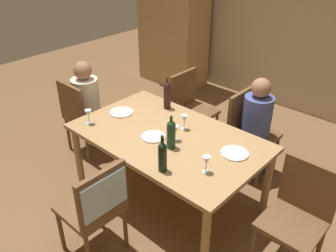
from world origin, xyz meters
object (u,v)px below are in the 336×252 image
(dinner_plate_guest_right, at_px, (235,153))
(wine_glass_near_left, at_px, (206,161))
(wine_bottle_tall_green, at_px, (171,134))
(wine_bottle_dark_red, at_px, (167,95))
(person_woman_host, at_px, (88,100))
(dinner_plate_guest_left, at_px, (121,112))
(chair_far_left, at_px, (190,104))
(armoire_cabinet, at_px, (173,17))
(chair_left_end, at_px, (82,113))
(dinner_plate_host, at_px, (153,137))
(wine_glass_centre, at_px, (184,119))
(wine_glass_far, at_px, (88,114))
(wine_bottle_short_olive, at_px, (162,156))
(dining_table, at_px, (168,142))
(wine_glass_near_right, at_px, (175,130))
(person_man_bearded, at_px, (259,121))
(chair_far_right, at_px, (248,127))
(chair_near, at_px, (98,202))
(chair_right_end, at_px, (299,211))

(dinner_plate_guest_right, bearing_deg, wine_glass_near_left, -94.91)
(wine_bottle_tall_green, bearing_deg, wine_bottle_dark_red, 135.27)
(person_woman_host, relative_size, dinner_plate_guest_left, 4.58)
(chair_far_left, xyz_separation_m, dinner_plate_guest_right, (1.12, -0.76, 0.20))
(armoire_cabinet, distance_m, chair_far_left, 2.11)
(chair_left_end, distance_m, wine_bottle_tall_green, 1.47)
(wine_bottle_dark_red, height_order, dinner_plate_host, wine_bottle_dark_red)
(wine_glass_centre, relative_size, wine_glass_far, 1.00)
(chair_far_left, xyz_separation_m, wine_glass_near_left, (1.09, -1.13, 0.30))
(wine_bottle_short_olive, bearing_deg, chair_left_end, 168.22)
(dining_table, relative_size, wine_bottle_tall_green, 5.74)
(armoire_cabinet, distance_m, wine_bottle_short_olive, 3.58)
(chair_far_left, relative_size, wine_glass_near_right, 6.17)
(person_man_bearded, distance_m, wine_glass_far, 1.74)
(wine_glass_near_right, bearing_deg, person_woman_host, 178.24)
(chair_far_right, relative_size, wine_glass_near_right, 6.17)
(person_man_bearded, relative_size, wine_glass_far, 7.53)
(armoire_cabinet, distance_m, dinner_plate_guest_right, 3.40)
(dinner_plate_host, distance_m, dinner_plate_guest_left, 0.60)
(chair_far_right, distance_m, dinner_plate_guest_left, 1.36)
(chair_left_end, height_order, wine_bottle_dark_red, wine_bottle_dark_red)
(dining_table, height_order, chair_near, chair_near)
(person_woman_host, relative_size, person_man_bearded, 1.01)
(chair_near, distance_m, wine_glass_far, 1.05)
(chair_far_right, relative_size, wine_bottle_short_olive, 2.86)
(chair_near, distance_m, person_woman_host, 1.69)
(chair_near, bearing_deg, chair_left_end, 59.05)
(wine_bottle_dark_red, distance_m, wine_glass_centre, 0.47)
(dinner_plate_guest_right, bearing_deg, dinner_plate_host, -158.31)
(armoire_cabinet, xyz_separation_m, chair_far_left, (1.51, -1.37, -0.56))
(wine_bottle_short_olive, height_order, dinner_plate_guest_left, wine_bottle_short_olive)
(wine_bottle_short_olive, bearing_deg, wine_bottle_dark_red, 130.76)
(chair_far_right, height_order, wine_glass_far, chair_far_right)
(wine_glass_near_right, relative_size, dinner_plate_guest_right, 0.62)
(chair_far_left, xyz_separation_m, chair_right_end, (1.77, -0.84, 0.00))
(wine_glass_near_right, bearing_deg, chair_right_end, 5.05)
(chair_left_end, distance_m, chair_far_left, 1.28)
(wine_bottle_tall_green, distance_m, dinner_plate_guest_right, 0.57)
(wine_bottle_tall_green, relative_size, wine_glass_centre, 2.10)
(dinner_plate_guest_left, bearing_deg, wine_glass_near_left, -9.24)
(chair_near, xyz_separation_m, wine_bottle_tall_green, (0.03, 0.80, 0.27))
(wine_glass_near_right, distance_m, wine_glass_far, 0.89)
(armoire_cabinet, height_order, wine_bottle_dark_red, armoire_cabinet)
(wine_bottle_tall_green, xyz_separation_m, dinner_plate_guest_left, (-0.81, 0.13, -0.13))
(person_man_bearded, relative_size, wine_glass_near_left, 7.53)
(person_woman_host, xyz_separation_m, dinner_plate_guest_left, (0.62, -0.03, 0.08))
(armoire_cabinet, relative_size, dinner_plate_guest_right, 9.08)
(person_man_bearded, height_order, wine_bottle_tall_green, person_man_bearded)
(dinner_plate_host, bearing_deg, chair_left_end, 178.56)
(wine_glass_centre, bearing_deg, armoire_cabinet, 133.96)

